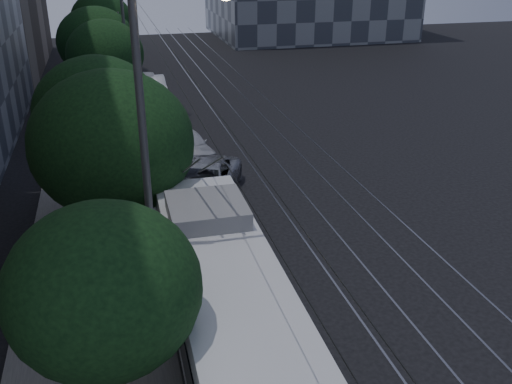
{
  "coord_description": "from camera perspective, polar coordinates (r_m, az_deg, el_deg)",
  "views": [
    {
      "loc": [
        -6.49,
        -14.22,
        10.67
      ],
      "look_at": [
        -1.61,
        4.44,
        2.18
      ],
      "focal_mm": 40.0,
      "sensor_mm": 36.0,
      "label": 1
    }
  ],
  "objects": [
    {
      "name": "car_white_d",
      "position": [
        44.91,
        -10.86,
        10.63
      ],
      "size": [
        1.97,
        4.65,
        1.57
      ],
      "primitive_type": "imported",
      "rotation": [
        0.0,
        0.0,
        -0.03
      ],
      "color": "#B4B4B9",
      "rests_on": "ground"
    },
    {
      "name": "overhead_wires",
      "position": [
        35.0,
        -12.1,
        11.38
      ],
      "size": [
        2.23,
        90.0,
        6.0
      ],
      "color": "black",
      "rests_on": "ground"
    },
    {
      "name": "tram_rails",
      "position": [
        36.95,
        0.06,
        6.99
      ],
      "size": [
        4.52,
        90.0,
        0.02
      ],
      "color": "gray",
      "rests_on": "ground"
    },
    {
      "name": "tree_4",
      "position": [
        40.9,
        -15.69,
        14.22
      ],
      "size": [
        5.17,
        5.17,
        6.83
      ],
      "color": "black",
      "rests_on": "ground"
    },
    {
      "name": "tree_2",
      "position": [
        23.43,
        -15.5,
        7.56
      ],
      "size": [
        5.01,
        5.01,
        6.74
      ],
      "color": "black",
      "rests_on": "ground"
    },
    {
      "name": "car_white_b",
      "position": [
        39.61,
        -10.09,
        8.78
      ],
      "size": [
        2.11,
        4.71,
        1.34
      ],
      "primitive_type": "imported",
      "rotation": [
        0.0,
        0.0,
        -0.05
      ],
      "color": "silver",
      "rests_on": "ground"
    },
    {
      "name": "pickup_silver",
      "position": [
        25.76,
        -5.11,
        1.08
      ],
      "size": [
        4.54,
        6.15,
        1.55
      ],
      "primitive_type": "imported",
      "rotation": [
        0.0,
        0.0,
        -0.4
      ],
      "color": "#A0A2A7",
      "rests_on": "ground"
    },
    {
      "name": "streetlamp_near",
      "position": [
        14.34,
        -9.5,
        4.85
      ],
      "size": [
        2.45,
        0.44,
        10.14
      ],
      "color": "#505153",
      "rests_on": "ground"
    },
    {
      "name": "streetlamp_far",
      "position": [
        37.82,
        -12.4,
        15.29
      ],
      "size": [
        2.2,
        0.44,
        8.94
      ],
      "color": "#505153",
      "rests_on": "ground"
    },
    {
      "name": "tree_3",
      "position": [
        35.73,
        -14.84,
        13.12
      ],
      "size": [
        4.54,
        4.54,
        6.6
      ],
      "color": "black",
      "rests_on": "ground"
    },
    {
      "name": "tree_1",
      "position": [
        20.05,
        -14.17,
        4.7
      ],
      "size": [
        5.59,
        5.59,
        6.89
      ],
      "color": "black",
      "rests_on": "ground"
    },
    {
      "name": "trolleybus",
      "position": [
        15.04,
        -2.7,
        -12.64
      ],
      "size": [
        2.82,
        12.78,
        5.63
      ],
      "rotation": [
        0.0,
        0.0,
        -0.01
      ],
      "color": "silver",
      "rests_on": "ground"
    },
    {
      "name": "sidewalk",
      "position": [
        35.84,
        -15.67,
        5.67
      ],
      "size": [
        5.0,
        90.0,
        0.15
      ],
      "primitive_type": "cube",
      "color": "#65635E",
      "rests_on": "ground"
    },
    {
      "name": "car_white_c",
      "position": [
        44.49,
        -10.02,
        10.43
      ],
      "size": [
        1.51,
        4.14,
        1.36
      ],
      "primitive_type": "imported",
      "rotation": [
        0.0,
        0.0,
        0.02
      ],
      "color": "silver",
      "rests_on": "ground"
    },
    {
      "name": "tree_0",
      "position": [
        12.02,
        -14.95,
        -9.49
      ],
      "size": [
        3.99,
        3.99,
        6.06
      ],
      "color": "black",
      "rests_on": "ground"
    },
    {
      "name": "car_white_a",
      "position": [
        30.76,
        -6.81,
        4.78
      ],
      "size": [
        2.79,
        4.71,
        1.5
      ],
      "primitive_type": "imported",
      "rotation": [
        0.0,
        0.0,
        0.24
      ],
      "color": "silver",
      "rests_on": "ground"
    },
    {
      "name": "ground",
      "position": [
        18.93,
        8.3,
        -10.84
      ],
      "size": [
        120.0,
        120.0,
        0.0
      ],
      "primitive_type": "plane",
      "color": "black",
      "rests_on": "ground"
    },
    {
      "name": "tree_5",
      "position": [
        52.91,
        -15.18,
        16.23
      ],
      "size": [
        5.21,
        5.21,
        6.8
      ],
      "color": "black",
      "rests_on": "ground"
    }
  ]
}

